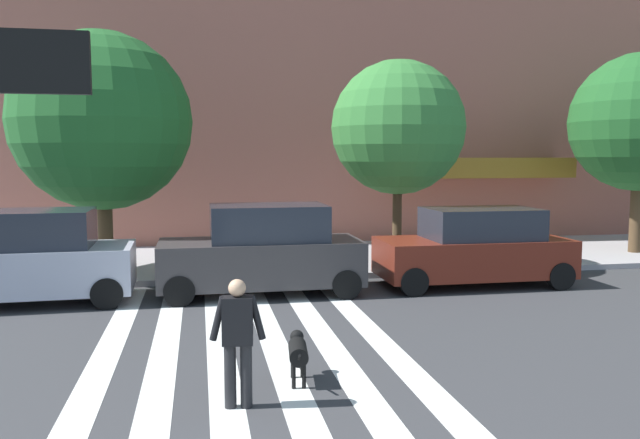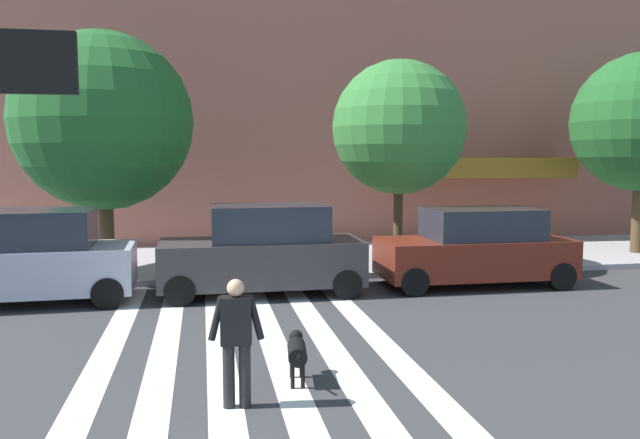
# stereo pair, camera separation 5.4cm
# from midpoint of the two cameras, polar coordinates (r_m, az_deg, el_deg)

# --- Properties ---
(ground_plane) EXTENTS (160.00, 160.00, 0.00)m
(ground_plane) POSITION_cam_midpoint_polar(r_m,az_deg,el_deg) (9.65, -13.46, -13.50)
(ground_plane) COLOR #353538
(sidewalk_far) EXTENTS (80.00, 6.00, 0.15)m
(sidewalk_far) POSITION_cam_midpoint_polar(r_m,az_deg,el_deg) (18.84, -12.18, -3.80)
(sidewalk_far) COLOR #A59FA2
(sidewalk_far) RESTS_ON ground_plane
(crosswalk_stripes) EXTENTS (4.95, 12.35, 0.01)m
(crosswalk_stripes) POSITION_cam_midpoint_polar(r_m,az_deg,el_deg) (9.66, -6.15, -13.32)
(crosswalk_stripes) COLOR silver
(crosswalk_stripes) RESTS_ON ground_plane
(parked_car_behind_first) EXTENTS (4.48, 2.13, 2.01)m
(parked_car_behind_first) POSITION_cam_midpoint_polar(r_m,az_deg,el_deg) (14.89, -24.94, -3.27)
(parked_car_behind_first) COLOR #B2B4C6
(parked_car_behind_first) RESTS_ON ground_plane
(parked_car_third_in_line) EXTENTS (4.57, 1.99, 2.05)m
(parked_car_third_in_line) POSITION_cam_midpoint_polar(r_m,az_deg,el_deg) (14.50, -5.28, -2.88)
(parked_car_third_in_line) COLOR #343132
(parked_car_third_in_line) RESTS_ON ground_plane
(parked_car_fourth_in_line) EXTENTS (4.60, 2.01, 1.89)m
(parked_car_fourth_in_line) POSITION_cam_midpoint_polar(r_m,az_deg,el_deg) (15.86, 13.74, -2.51)
(parked_car_fourth_in_line) COLOR maroon
(parked_car_fourth_in_line) RESTS_ON ground_plane
(street_tree_nearest) EXTENTS (4.54, 4.54, 6.16)m
(street_tree_nearest) POSITION_cam_midpoint_polar(r_m,az_deg,el_deg) (17.15, -19.18, 8.35)
(street_tree_nearest) COLOR #4C3823
(street_tree_nearest) RESTS_ON sidewalk_far
(street_tree_middle) EXTENTS (3.62, 3.62, 5.58)m
(street_tree_middle) POSITION_cam_midpoint_polar(r_m,az_deg,el_deg) (17.32, 6.98, 8.21)
(street_tree_middle) COLOR #4C3823
(street_tree_middle) RESTS_ON sidewalk_far
(pedestrian_dog_walker) EXTENTS (0.71, 0.28, 1.64)m
(pedestrian_dog_walker) POSITION_cam_midpoint_polar(r_m,az_deg,el_deg) (8.06, -7.63, -10.35)
(pedestrian_dog_walker) COLOR black
(pedestrian_dog_walker) RESTS_ON ground_plane
(dog_on_leash) EXTENTS (0.33, 1.02, 0.65)m
(dog_on_leash) POSITION_cam_midpoint_polar(r_m,az_deg,el_deg) (9.01, -2.18, -11.76)
(dog_on_leash) COLOR black
(dog_on_leash) RESTS_ON ground_plane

